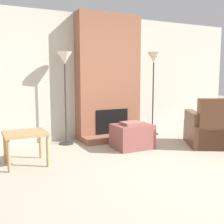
# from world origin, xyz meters

# --- Properties ---
(ground_plane) EXTENTS (24.00, 24.00, 0.00)m
(ground_plane) POSITION_xyz_m (0.00, 0.00, 0.00)
(ground_plane) COLOR #B2A893
(wall_back) EXTENTS (6.89, 0.06, 2.60)m
(wall_back) POSITION_xyz_m (0.00, 2.99, 1.30)
(wall_back) COLOR beige
(wall_back) RESTS_ON ground_plane
(fireplace) EXTENTS (1.39, 0.71, 2.60)m
(fireplace) POSITION_xyz_m (0.00, 2.77, 1.24)
(fireplace) COLOR #935B42
(fireplace) RESTS_ON ground_plane
(ottoman) EXTENTS (0.69, 0.54, 0.50)m
(ottoman) POSITION_xyz_m (0.00, 1.78, 0.23)
(ottoman) COLOR #8C4C47
(ottoman) RESTS_ON ground_plane
(armchair) EXTENTS (1.13, 1.19, 0.94)m
(armchair) POSITION_xyz_m (1.40, 1.26, 0.30)
(armchair) COLOR brown
(armchair) RESTS_ON ground_plane
(side_table) EXTENTS (0.62, 0.56, 0.50)m
(side_table) POSITION_xyz_m (-1.93, 1.66, 0.43)
(side_table) COLOR tan
(side_table) RESTS_ON ground_plane
(floor_lamp_left) EXTENTS (0.29, 0.29, 1.79)m
(floor_lamp_left) POSITION_xyz_m (-1.00, 2.64, 1.51)
(floor_lamp_left) COLOR #333333
(floor_lamp_left) RESTS_ON ground_plane
(floor_lamp_right) EXTENTS (0.29, 0.29, 1.85)m
(floor_lamp_right) POSITION_xyz_m (1.05, 2.64, 1.57)
(floor_lamp_right) COLOR #333333
(floor_lamp_right) RESTS_ON ground_plane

